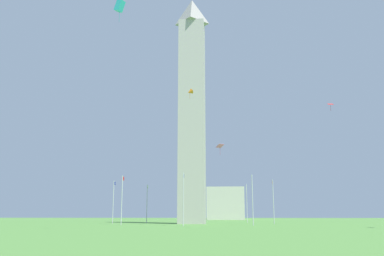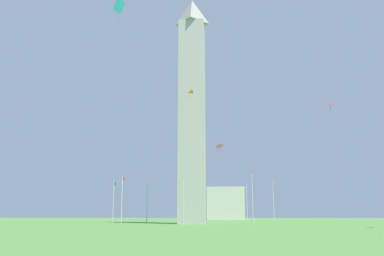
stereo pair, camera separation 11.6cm
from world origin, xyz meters
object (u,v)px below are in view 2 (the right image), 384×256
at_px(flagpole_nw, 247,201).
at_px(distant_building, 226,204).
at_px(flagpole_sw, 252,197).
at_px(flagpole_se, 122,198).
at_px(kite_cyan_box, 119,6).
at_px(flagpole_s, 183,196).
at_px(flagpole_ne, 147,202).
at_px(kite_red_diamond, 330,104).
at_px(kite_pink_diamond, 220,146).
at_px(flagpole_e, 113,200).
at_px(kite_orange_delta, 190,92).
at_px(obelisk_monument, 192,106).
at_px(flagpole_n, 198,202).
at_px(flagpole_w, 273,199).

distance_m(flagpole_nw, distant_building, 56.85).
bearing_deg(flagpole_sw, flagpole_se, 90.00).
bearing_deg(kite_cyan_box, flagpole_s, -13.73).
distance_m(flagpole_ne, flagpole_sw, 30.29).
height_order(kite_red_diamond, kite_cyan_box, kite_cyan_box).
distance_m(flagpole_nw, kite_cyan_box, 53.67).
height_order(flagpole_sw, kite_pink_diamond, kite_pink_diamond).
bearing_deg(kite_red_diamond, flagpole_e, 69.53).
bearing_deg(kite_pink_diamond, flagpole_s, 33.14).
bearing_deg(kite_pink_diamond, kite_orange_delta, 26.04).
height_order(obelisk_monument, flagpole_ne, obelisk_monument).
relative_size(flagpole_e, flagpole_se, 1.00).
distance_m(flagpole_n, flagpole_se, 27.99).
relative_size(flagpole_s, distant_building, 0.30).
relative_size(flagpole_e, flagpole_w, 1.00).
bearing_deg(flagpole_e, kite_red_diamond, -110.47).
bearing_deg(flagpole_n, kite_cyan_box, 174.28).
relative_size(obelisk_monument, distant_building, 1.69).
xyz_separation_m(flagpole_sw, kite_pink_diamond, (-13.41, 4.85, 6.20)).
distance_m(flagpole_s, flagpole_w, 21.42).
distance_m(obelisk_monument, flagpole_s, 23.75).
bearing_deg(flagpole_w, flagpole_nw, 22.50).
xyz_separation_m(flagpole_ne, kite_orange_delta, (-24.59, -11.56, 16.97)).
distance_m(flagpole_n, kite_cyan_box, 55.60).
bearing_deg(flagpole_s, kite_cyan_box, 166.27).
xyz_separation_m(flagpole_se, distant_building, (78.06, -16.58, 0.76)).
relative_size(kite_orange_delta, distant_building, 0.06).
bearing_deg(kite_cyan_box, flagpole_e, 15.43).
height_order(flagpole_ne, kite_pink_diamond, kite_pink_diamond).
bearing_deg(obelisk_monument, kite_cyan_box, 171.90).
xyz_separation_m(flagpole_n, flagpole_se, (-25.86, 10.71, 0.00)).
height_order(flagpole_n, flagpole_e, same).
xyz_separation_m(kite_orange_delta, distant_building, (81.23, -5.02, -16.21)).
height_order(flagpole_s, flagpole_nw, same).
bearing_deg(flagpole_se, obelisk_monument, -45.16).
distance_m(flagpole_se, distant_building, 79.81).
xyz_separation_m(flagpole_s, kite_orange_delta, (1.27, -0.85, 16.97)).
bearing_deg(flagpole_se, flagpole_nw, -45.00).
bearing_deg(flagpole_sw, obelisk_monument, 45.16).
relative_size(flagpole_n, kite_red_diamond, 6.14).
bearing_deg(distant_building, flagpole_e, 162.67).
relative_size(flagpole_e, flagpole_sw, 1.00).
relative_size(flagpole_sw, kite_cyan_box, 2.94).
bearing_deg(obelisk_monument, flagpole_se, 134.84).
xyz_separation_m(flagpole_w, kite_red_diamond, (-14.27, -7.94, 14.21)).
relative_size(flagpole_n, flagpole_ne, 1.00).
relative_size(flagpole_s, flagpole_nw, 1.00).
bearing_deg(flagpole_e, kite_orange_delta, -130.93).
xyz_separation_m(flagpole_ne, flagpole_e, (-10.71, 4.44, 0.00)).
bearing_deg(flagpole_w, flagpole_e, 90.00).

